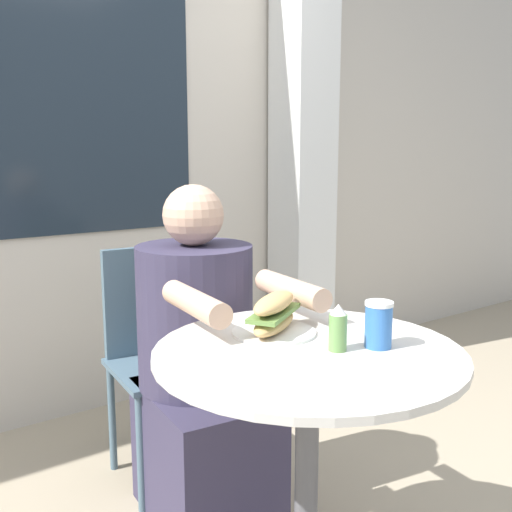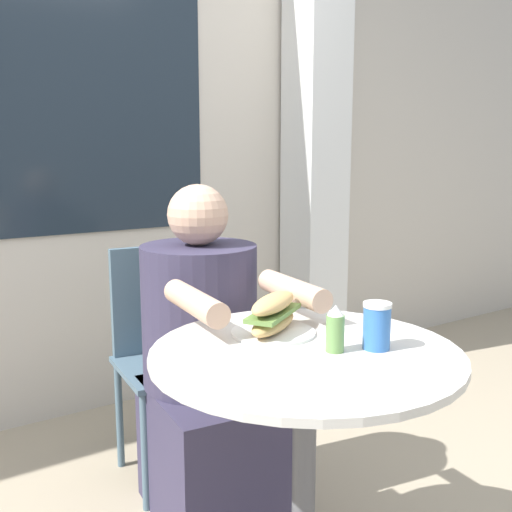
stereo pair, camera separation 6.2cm
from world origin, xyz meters
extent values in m
cube|color=beige|center=(0.00, 1.65, 1.40)|extent=(8.00, 0.08, 2.80)
cube|color=#1E2833|center=(-0.18, 1.60, 1.53)|extent=(1.52, 0.01, 1.34)
cube|color=silver|center=(1.21, 1.45, 1.20)|extent=(0.27, 0.27, 2.40)
cylinder|color=beige|center=(0.00, 0.00, 0.75)|extent=(0.76, 0.76, 0.02)
cylinder|color=#515156|center=(0.00, 0.00, 0.38)|extent=(0.06, 0.06, 0.72)
cube|color=slate|center=(0.04, 0.84, 0.44)|extent=(0.42, 0.42, 0.02)
cube|color=slate|center=(0.06, 1.02, 0.66)|extent=(0.35, 0.07, 0.42)
cylinder|color=slate|center=(0.19, 0.66, 0.21)|extent=(0.03, 0.03, 0.43)
cylinder|color=slate|center=(-0.14, 0.70, 0.21)|extent=(0.03, 0.03, 0.43)
cylinder|color=slate|center=(0.22, 0.99, 0.21)|extent=(0.03, 0.03, 0.43)
cylinder|color=slate|center=(-0.10, 1.03, 0.21)|extent=(0.03, 0.03, 0.43)
cube|color=#38334C|center=(0.04, 0.55, 0.23)|extent=(0.41, 0.52, 0.45)
cylinder|color=#38334C|center=(0.04, 0.62, 0.69)|extent=(0.39, 0.39, 0.48)
sphere|color=#D6A889|center=(0.04, 0.62, 1.03)|extent=(0.20, 0.20, 0.20)
cylinder|color=#D6A889|center=(0.16, 0.26, 0.83)|extent=(0.10, 0.31, 0.07)
cylinder|color=#D6A889|center=(-0.15, 0.30, 0.83)|extent=(0.10, 0.31, 0.07)
cylinder|color=white|center=(0.01, 0.15, 0.76)|extent=(0.22, 0.22, 0.01)
ellipsoid|color=tan|center=(0.01, 0.15, 0.79)|extent=(0.23, 0.19, 0.04)
cube|color=olive|center=(0.01, 0.15, 0.81)|extent=(0.22, 0.18, 0.01)
ellipsoid|color=tan|center=(0.01, 0.15, 0.84)|extent=(0.23, 0.19, 0.04)
cylinder|color=#336BB7|center=(0.15, -0.09, 0.81)|extent=(0.07, 0.07, 0.11)
cylinder|color=white|center=(0.15, -0.09, 0.87)|extent=(0.07, 0.07, 0.01)
cylinder|color=#66934C|center=(0.05, -0.05, 0.80)|extent=(0.04, 0.04, 0.09)
cone|color=white|center=(0.05, -0.05, 0.86)|extent=(0.04, 0.04, 0.03)
camera|label=1|loc=(-0.93, -1.06, 1.24)|focal=42.00mm
camera|label=2|loc=(-0.88, -1.09, 1.24)|focal=42.00mm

